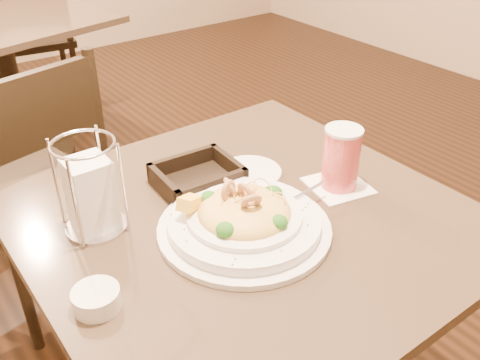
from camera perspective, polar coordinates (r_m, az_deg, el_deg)
main_table at (r=1.31m, az=0.54°, el=-12.12°), size 0.90×0.90×0.74m
background_table at (r=2.93m, az=-23.84°, el=11.05°), size 1.08×1.08×0.74m
dining_chair_near at (r=1.84m, az=-20.92°, el=-0.52°), size 0.50×0.50×0.93m
dining_chair_far at (r=3.45m, az=-21.17°, el=14.30°), size 0.48×0.48×0.93m
pasta_bowl at (r=1.10m, az=0.42°, el=-4.12°), size 0.40×0.36×0.12m
drink_glass at (r=1.24m, az=10.73°, el=2.24°), size 0.16×0.16×0.15m
bread_basket at (r=1.26m, az=-4.55°, el=0.18°), size 0.20×0.16×0.05m
napkin_caddy at (r=1.12m, az=-15.62°, el=-1.31°), size 0.13×0.13×0.20m
side_plate at (r=1.30m, az=0.99°, el=0.81°), size 0.17×0.17×0.01m
butter_ramekin at (r=0.97m, az=-15.06°, el=-12.15°), size 0.10×0.10×0.04m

